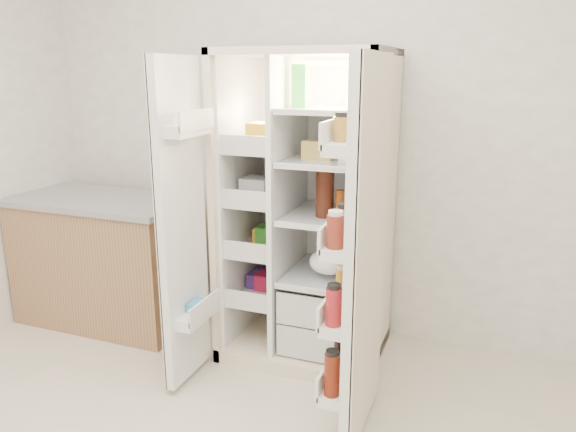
% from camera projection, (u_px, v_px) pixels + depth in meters
% --- Properties ---
extents(wall_back, '(4.00, 0.02, 2.70)m').
position_uv_depth(wall_back, '(326.00, 125.00, 3.42)').
color(wall_back, white).
rests_on(wall_back, floor).
extents(refrigerator, '(0.92, 0.70, 1.80)m').
position_uv_depth(refrigerator, '(312.00, 233.00, 3.26)').
color(refrigerator, beige).
rests_on(refrigerator, floor).
extents(freezer_door, '(0.15, 0.40, 1.72)m').
position_uv_depth(freezer_door, '(183.00, 227.00, 2.85)').
color(freezer_door, white).
rests_on(freezer_door, floor).
extents(fridge_door, '(0.17, 0.58, 1.72)m').
position_uv_depth(fridge_door, '(361.00, 258.00, 2.44)').
color(fridge_door, white).
rests_on(fridge_door, floor).
extents(kitchen_counter, '(1.20, 0.64, 0.87)m').
position_uv_depth(kitchen_counter, '(107.00, 259.00, 3.71)').
color(kitchen_counter, '#9B744D').
rests_on(kitchen_counter, floor).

